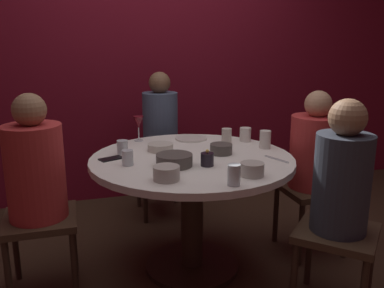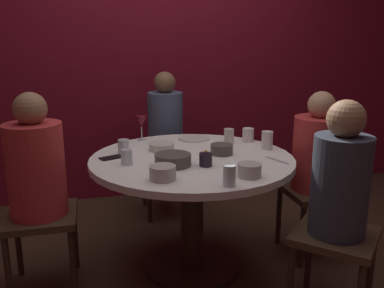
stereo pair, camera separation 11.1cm
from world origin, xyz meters
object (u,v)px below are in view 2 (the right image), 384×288
bowl_rice_portion (163,173)px  cup_by_right_diner (267,140)px  cell_phone (112,158)px  candle_holder (206,159)px  bowl_small_white (173,160)px  cup_far_edge (124,146)px  cup_center_front (229,136)px  seated_diner_left (36,172)px  seated_diner_right (318,156)px  bowl_sauce_side (249,170)px  bowl_serving_large (162,147)px  bowl_salad_center (222,149)px  dining_table (192,183)px  seated_diner_back (165,129)px  dinner_plate (194,138)px  wine_glass (141,123)px  cup_near_candle (248,135)px  cup_beside_wine (229,175)px  cup_by_left_diner (127,157)px  seated_diner_front_right (340,188)px

bowl_rice_portion → cup_by_right_diner: bearing=29.6°
cell_phone → candle_holder: bearing=-141.8°
bowl_small_white → cup_far_edge: cup_far_edge is taller
bowl_rice_portion → cup_center_front: size_ratio=1.34×
seated_diner_left → bowl_rice_portion: size_ratio=8.53×
seated_diner_right → cup_center_front: size_ratio=11.00×
seated_diner_left → bowl_sauce_side: (1.10, -0.43, 0.06)m
bowl_serving_large → bowl_salad_center: bearing=-27.6°
cell_phone → bowl_rice_portion: bowl_rice_portion is taller
dining_table → seated_diner_left: bearing=180.0°
seated_diner_back → dinner_plate: size_ratio=5.31×
seated_diner_right → wine_glass: bearing=-24.0°
seated_diner_left → cup_center_front: 1.25m
seated_diner_back → candle_holder: seated_diner_back is taller
bowl_serving_large → cup_near_candle: (0.62, 0.08, 0.02)m
seated_diner_left → cup_beside_wine: 1.10m
wine_glass → bowl_salad_center: bearing=-47.5°
seated_diner_back → bowl_serving_large: 0.74m
wine_glass → dining_table: bearing=-63.4°
cup_by_left_diner → bowl_rice_portion: bearing=-63.5°
seated_diner_front_right → bowl_rice_portion: (-0.86, 0.25, 0.07)m
seated_diner_left → bowl_salad_center: bearing=0.6°
dining_table → cup_by_right_diner: bearing=6.7°
bowl_sauce_side → cup_by_right_diner: cup_by_right_diner is taller
seated_diner_front_right → candle_holder: bearing=9.6°
wine_glass → bowl_small_white: size_ratio=0.85×
dinner_plate → cup_beside_wine: bearing=-93.8°
seated_diner_left → cup_by_right_diner: seated_diner_left is taller
dinner_plate → bowl_salad_center: size_ratio=1.63×
seated_diner_right → cup_by_right_diner: seated_diner_right is taller
cup_by_right_diner → candle_holder: bearing=-151.7°
bowl_rice_portion → cup_near_candle: bearing=42.2°
bowl_salad_center → cup_center_front: 0.28m
cell_phone → bowl_serving_large: bowl_serving_large is taller
bowl_salad_center → cup_far_edge: bearing=163.6°
cell_phone → bowl_serving_large: size_ratio=0.85×
dining_table → bowl_serving_large: bearing=128.7°
cup_center_front → candle_holder: bearing=-122.5°
cell_phone → wine_glass: bearing=-52.4°
wine_glass → seated_diner_right: bearing=-24.0°
seated_diner_left → bowl_small_white: size_ratio=5.66×
seated_diner_right → cup_by_right_diner: bearing=-10.3°
candle_holder → bowl_rice_portion: bearing=-148.2°
wine_glass → cup_center_front: bearing=-22.2°
wine_glass → candle_holder: bearing=-68.2°
seated_diner_front_right → bowl_salad_center: seated_diner_front_right is taller
candle_holder → cup_center_front: (0.29, 0.46, 0.01)m
dinner_plate → cup_beside_wine: cup_beside_wine is taller
cup_by_left_diner → seated_diner_left: bearing=173.0°
seated_diner_back → seated_diner_front_right: 1.66m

